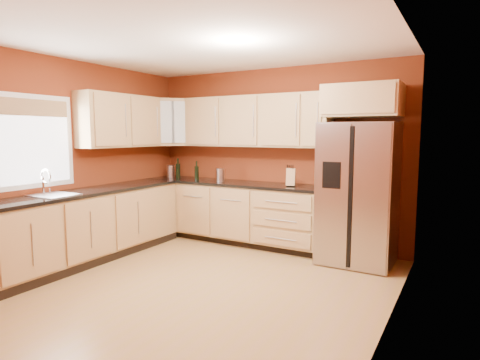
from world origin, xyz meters
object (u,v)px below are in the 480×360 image
object	(u,v)px
refrigerator	(358,194)
knife_block	(291,177)
canister_left	(171,171)
wine_bottle_a	(197,170)
soap_dispenser	(317,181)

from	to	relation	value
refrigerator	knife_block	size ratio (longest dim) A/B	7.34
canister_left	wine_bottle_a	xyz separation A→B (m)	(0.58, -0.07, 0.05)
soap_dispenser	knife_block	bearing A→B (deg)	175.43
canister_left	knife_block	distance (m)	2.17
refrigerator	soap_dispenser	bearing A→B (deg)	178.04
canister_left	soap_dispenser	bearing A→B (deg)	-1.76
knife_block	soap_dispenser	bearing A→B (deg)	-21.26
refrigerator	canister_left	xyz separation A→B (m)	(-3.10, 0.10, 0.13)
wine_bottle_a	soap_dispenser	world-z (taller)	wine_bottle_a
refrigerator	wine_bottle_a	distance (m)	2.53
canister_left	wine_bottle_a	distance (m)	0.59
canister_left	knife_block	xyz separation A→B (m)	(2.16, -0.05, 0.02)
refrigerator	canister_left	world-z (taller)	refrigerator
canister_left	wine_bottle_a	world-z (taller)	wine_bottle_a
knife_block	soap_dispenser	xyz separation A→B (m)	(0.39, -0.03, -0.02)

